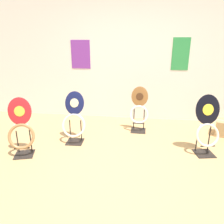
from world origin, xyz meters
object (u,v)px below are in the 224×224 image
(toilet_seat_display_navy_moon, at_px, (74,120))
(toilet_seat_display_crimson_swirl, at_px, (21,131))
(toilet_seat_display_jazz_black, at_px, (207,127))
(toilet_seat_display_woodgrain, at_px, (139,111))

(toilet_seat_display_navy_moon, distance_m, toilet_seat_display_crimson_swirl, 0.85)
(toilet_seat_display_navy_moon, bearing_deg, toilet_seat_display_crimson_swirl, -140.13)
(toilet_seat_display_jazz_black, bearing_deg, toilet_seat_display_woodgrain, 144.83)
(toilet_seat_display_crimson_swirl, distance_m, toilet_seat_display_woodgrain, 2.08)
(toilet_seat_display_navy_moon, height_order, toilet_seat_display_jazz_black, toilet_seat_display_jazz_black)
(toilet_seat_display_jazz_black, distance_m, toilet_seat_display_woodgrain, 1.27)
(toilet_seat_display_crimson_swirl, xyz_separation_m, toilet_seat_display_jazz_black, (2.77, 0.42, 0.05))
(toilet_seat_display_woodgrain, bearing_deg, toilet_seat_display_navy_moon, -150.76)
(toilet_seat_display_navy_moon, bearing_deg, toilet_seat_display_woodgrain, 29.24)
(toilet_seat_display_navy_moon, xyz_separation_m, toilet_seat_display_woodgrain, (1.08, 0.61, -0.00))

